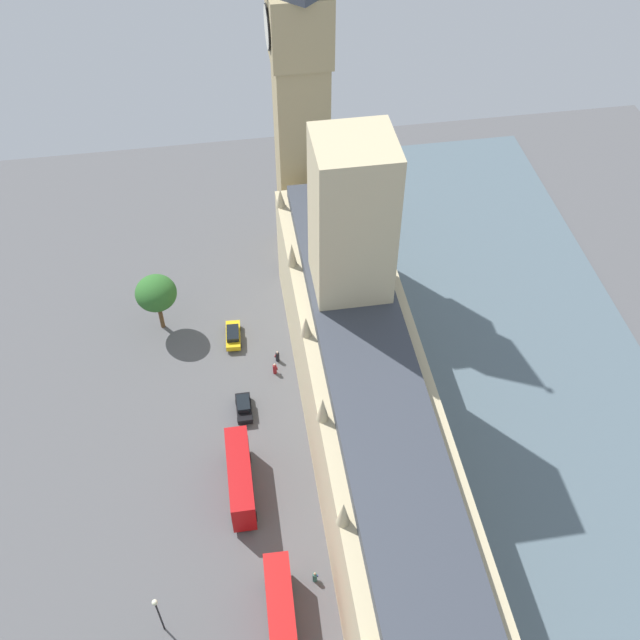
{
  "coord_description": "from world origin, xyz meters",
  "views": [
    {
      "loc": [
        10.6,
        47.89,
        73.7
      ],
      "look_at": [
        1.0,
        -12.79,
        8.83
      ],
      "focal_mm": 42.69,
      "sensor_mm": 36.0,
      "label": 1
    }
  ],
  "objects": [
    {
      "name": "clock_tower",
      "position": [
        -0.32,
        -36.57,
        26.83
      ],
      "size": [
        7.49,
        7.49,
        51.89
      ],
      "color": "tan",
      "rests_on": "ground"
    },
    {
      "name": "car_yellow_cab_leading",
      "position": [
        11.38,
        -19.33,
        0.89
      ],
      "size": [
        2.16,
        4.84,
        1.74
      ],
      "rotation": [
        0.0,
        0.0,
        3.08
      ],
      "color": "gold",
      "rests_on": "ground"
    },
    {
      "name": "river_thames",
      "position": [
        -26.23,
        0.0,
        0.12
      ],
      "size": [
        28.08,
        117.95,
        0.25
      ],
      "primitive_type": "cube",
      "color": "slate",
      "rests_on": "ground"
    },
    {
      "name": "street_lamp_near_tower",
      "position": [
        20.93,
        17.15,
        4.42
      ],
      "size": [
        0.56,
        0.56,
        6.34
      ],
      "color": "black",
      "rests_on": "ground"
    },
    {
      "name": "ground_plane",
      "position": [
        0.0,
        0.0,
        0.0
      ],
      "size": [
        131.06,
        131.06,
        0.0
      ],
      "primitive_type": "plane",
      "color": "#565659"
    },
    {
      "name": "double_decker_bus_opposite_hall",
      "position": [
        9.68,
        18.61,
        2.63
      ],
      "size": [
        2.91,
        10.57,
        4.75
      ],
      "rotation": [
        0.0,
        0.0,
        -0.03
      ],
      "color": "red",
      "rests_on": "ground"
    },
    {
      "name": "pedestrian_under_trees",
      "position": [
        6.69,
        -12.93,
        0.76
      ],
      "size": [
        0.59,
        0.48,
        1.7
      ],
      "rotation": [
        0.0,
        0.0,
        1.59
      ],
      "color": "maroon",
      "rests_on": "ground"
    },
    {
      "name": "parliament_building",
      "position": [
        -1.99,
        -1.71,
        9.39
      ],
      "size": [
        12.28,
        61.06,
        34.2
      ],
      "color": "#CCBA8E",
      "rests_on": "ground"
    },
    {
      "name": "pedestrian_far_end",
      "position": [
        5.86,
        14.61,
        0.72
      ],
      "size": [
        0.67,
        0.61,
        1.61
      ],
      "rotation": [
        0.0,
        0.0,
        2.1
      ],
      "color": "#336B60",
      "rests_on": "ground"
    },
    {
      "name": "car_black_corner",
      "position": [
        11.03,
        -7.52,
        0.89
      ],
      "size": [
        1.87,
        4.18,
        1.74
      ],
      "rotation": [
        0.0,
        0.0,
        0.0
      ],
      "color": "black",
      "rests_on": "ground"
    },
    {
      "name": "pedestrian_midblock",
      "position": [
        6.12,
        -14.88,
        0.77
      ],
      "size": [
        0.7,
        0.63,
        1.71
      ],
      "rotation": [
        0.0,
        0.0,
        4.29
      ],
      "color": "black",
      "rests_on": "ground"
    },
    {
      "name": "double_decker_bus_by_river_gate",
      "position": [
        12.22,
        3.19,
        2.63
      ],
      "size": [
        2.7,
        10.52,
        4.75
      ],
      "rotation": [
        0.0,
        0.0,
        3.14
      ],
      "color": "#B20C0F",
      "rests_on": "ground"
    },
    {
      "name": "plane_tree_kerbside",
      "position": [
        20.42,
        -23.16,
        6.14
      ],
      "size": [
        5.27,
        5.27,
        8.43
      ],
      "color": "brown",
      "rests_on": "ground"
    }
  ]
}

